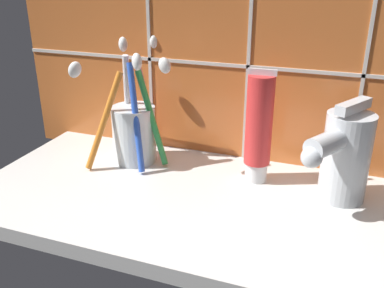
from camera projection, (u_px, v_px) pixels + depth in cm
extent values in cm
cube|color=silver|center=(206.00, 205.00, 55.43)|extent=(61.87, 28.80, 2.00)
cube|color=#C6662D|center=(241.00, 29.00, 60.15)|extent=(71.87, 1.50, 42.79)
cube|color=beige|center=(238.00, 66.00, 61.41)|extent=(71.87, 0.24, 0.50)
cube|color=beige|center=(148.00, 25.00, 63.83)|extent=(0.50, 0.24, 42.79)
cube|color=beige|center=(250.00, 30.00, 58.92)|extent=(0.50, 0.24, 42.79)
cube|color=beige|center=(370.00, 36.00, 54.01)|extent=(0.50, 0.24, 42.79)
cylinder|color=silver|center=(134.00, 134.00, 64.02)|extent=(6.47, 6.47, 8.51)
cylinder|color=green|center=(152.00, 118.00, 61.54)|extent=(4.85, 1.21, 13.94)
ellipsoid|color=white|center=(165.00, 66.00, 57.61)|extent=(2.31, 1.44, 2.58)
cylinder|color=pink|center=(147.00, 103.00, 65.57)|extent=(1.04, 6.66, 15.71)
ellipsoid|color=white|center=(154.00, 42.00, 64.98)|extent=(1.35, 2.38, 2.65)
cylinder|color=white|center=(128.00, 105.00, 64.43)|extent=(2.64, 3.30, 15.64)
ellipsoid|color=white|center=(123.00, 44.00, 62.26)|extent=(2.21, 2.40, 2.44)
cylinder|color=orange|center=(104.00, 121.00, 60.87)|extent=(5.01, 5.63, 13.87)
ellipsoid|color=white|center=(75.00, 70.00, 56.34)|extent=(2.56, 2.69, 2.69)
cylinder|color=blue|center=(136.00, 118.00, 60.08)|extent=(4.04, 4.55, 15.06)
ellipsoid|color=white|center=(137.00, 62.00, 54.64)|extent=(2.44, 2.55, 2.59)
cylinder|color=white|center=(256.00, 171.00, 59.23)|extent=(3.04, 3.04, 2.67)
cylinder|color=red|center=(259.00, 120.00, 56.34)|extent=(3.57, 3.57, 12.16)
cube|color=silver|center=(262.00, 72.00, 53.81)|extent=(3.75, 0.36, 0.80)
cylinder|color=silver|center=(346.00, 157.00, 53.05)|extent=(5.87, 5.87, 11.31)
cylinder|color=silver|center=(332.00, 141.00, 49.51)|extent=(6.02, 7.97, 2.64)
sphere|color=silver|center=(312.00, 157.00, 47.55)|extent=(2.46, 2.46, 2.46)
cube|color=silver|center=(354.00, 106.00, 50.46)|extent=(4.13, 5.93, 1.20)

